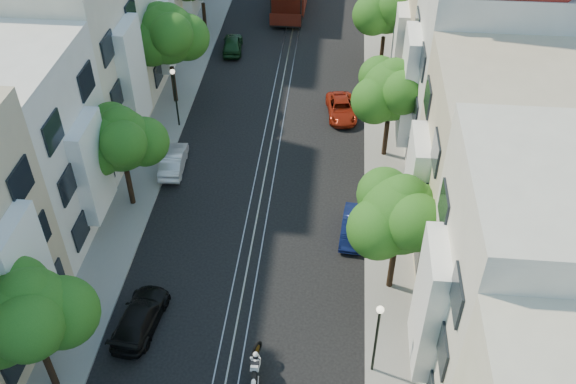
% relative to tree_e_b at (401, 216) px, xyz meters
% --- Properties ---
extents(ground, '(200.00, 200.00, 0.00)m').
position_rel_tree_e_b_xyz_m(ground, '(-7.26, 19.02, -4.73)').
color(ground, black).
rests_on(ground, ground).
extents(sidewalk_east, '(2.50, 80.00, 0.12)m').
position_rel_tree_e_b_xyz_m(sidewalk_east, '(-0.01, 19.02, -4.67)').
color(sidewalk_east, gray).
rests_on(sidewalk_east, ground).
extents(sidewalk_west, '(2.50, 80.00, 0.12)m').
position_rel_tree_e_b_xyz_m(sidewalk_west, '(-14.51, 19.02, -4.67)').
color(sidewalk_west, gray).
rests_on(sidewalk_west, ground).
extents(rail_left, '(0.06, 80.00, 0.02)m').
position_rel_tree_e_b_xyz_m(rail_left, '(-7.81, 19.02, -4.72)').
color(rail_left, gray).
rests_on(rail_left, ground).
extents(rail_slot, '(0.06, 80.00, 0.02)m').
position_rel_tree_e_b_xyz_m(rail_slot, '(-7.26, 19.02, -4.72)').
color(rail_slot, gray).
rests_on(rail_slot, ground).
extents(rail_right, '(0.06, 80.00, 0.02)m').
position_rel_tree_e_b_xyz_m(rail_right, '(-6.71, 19.02, -4.72)').
color(rail_right, gray).
rests_on(rail_right, ground).
extents(lane_line, '(0.08, 80.00, 0.01)m').
position_rel_tree_e_b_xyz_m(lane_line, '(-7.26, 19.02, -4.73)').
color(lane_line, tan).
rests_on(lane_line, ground).
extents(townhouses_east, '(7.75, 72.00, 12.00)m').
position_rel_tree_e_b_xyz_m(townhouses_east, '(4.61, 18.94, 0.45)').
color(townhouses_east, beige).
rests_on(townhouses_east, ground).
extents(townhouses_west, '(7.75, 72.00, 11.76)m').
position_rel_tree_e_b_xyz_m(townhouses_west, '(-19.13, 18.94, 0.35)').
color(townhouses_west, silver).
rests_on(townhouses_west, ground).
extents(tree_e_b, '(4.93, 4.08, 6.68)m').
position_rel_tree_e_b_xyz_m(tree_e_b, '(0.00, 0.00, 0.00)').
color(tree_e_b, black).
rests_on(tree_e_b, ground).
extents(tree_e_c, '(4.84, 3.99, 6.52)m').
position_rel_tree_e_b_xyz_m(tree_e_c, '(-0.00, 11.00, -0.13)').
color(tree_e_c, black).
rests_on(tree_e_c, ground).
extents(tree_e_d, '(5.01, 4.16, 6.85)m').
position_rel_tree_e_b_xyz_m(tree_e_d, '(0.00, 22.00, 0.13)').
color(tree_e_d, black).
rests_on(tree_e_d, ground).
extents(tree_w_a, '(4.93, 4.08, 6.68)m').
position_rel_tree_e_b_xyz_m(tree_w_a, '(-14.40, -7.00, 0.00)').
color(tree_w_a, black).
rests_on(tree_w_a, ground).
extents(tree_w_b, '(4.72, 3.87, 6.27)m').
position_rel_tree_e_b_xyz_m(tree_w_b, '(-14.40, 5.00, -0.34)').
color(tree_w_b, black).
rests_on(tree_w_b, ground).
extents(tree_w_c, '(5.13, 4.28, 7.09)m').
position_rel_tree_e_b_xyz_m(tree_w_c, '(-14.40, 16.00, 0.34)').
color(tree_w_c, black).
rests_on(tree_w_c, ground).
extents(lamp_east, '(0.32, 0.32, 4.16)m').
position_rel_tree_e_b_xyz_m(lamp_east, '(-0.96, -4.98, -1.89)').
color(lamp_east, black).
rests_on(lamp_east, ground).
extents(lamp_west, '(0.32, 0.32, 4.16)m').
position_rel_tree_e_b_xyz_m(lamp_west, '(-13.56, 13.02, -1.89)').
color(lamp_west, black).
rests_on(lamp_west, ground).
extents(sportbike_rider, '(0.45, 1.92, 1.32)m').
position_rel_tree_e_b_xyz_m(sportbike_rider, '(-6.00, -5.63, -3.98)').
color(sportbike_rider, black).
rests_on(sportbike_rider, ground).
extents(parked_car_e_mid, '(1.50, 3.55, 1.14)m').
position_rel_tree_e_b_xyz_m(parked_car_e_mid, '(-1.91, 3.62, -4.16)').
color(parked_car_e_mid, '#0D1643').
rests_on(parked_car_e_mid, ground).
extents(parked_car_e_far, '(2.34, 4.15, 1.09)m').
position_rel_tree_e_b_xyz_m(parked_car_e_far, '(-2.86, 15.34, -4.19)').
color(parked_car_e_far, maroon).
rests_on(parked_car_e_far, ground).
extents(parked_car_w_near, '(2.18, 4.40, 1.23)m').
position_rel_tree_e_b_xyz_m(parked_car_w_near, '(-11.67, -3.46, -4.12)').
color(parked_car_w_near, black).
rests_on(parked_car_w_near, ground).
extents(parked_car_w_mid, '(1.51, 3.78, 1.22)m').
position_rel_tree_e_b_xyz_m(parked_car_w_mid, '(-12.86, 8.49, -4.12)').
color(parked_car_w_mid, silver).
rests_on(parked_car_w_mid, ground).
extents(parked_car_w_far, '(1.83, 3.81, 1.25)m').
position_rel_tree_e_b_xyz_m(parked_car_w_far, '(-11.66, 23.87, -4.11)').
color(parked_car_w_far, '#163719').
rests_on(parked_car_w_far, ground).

